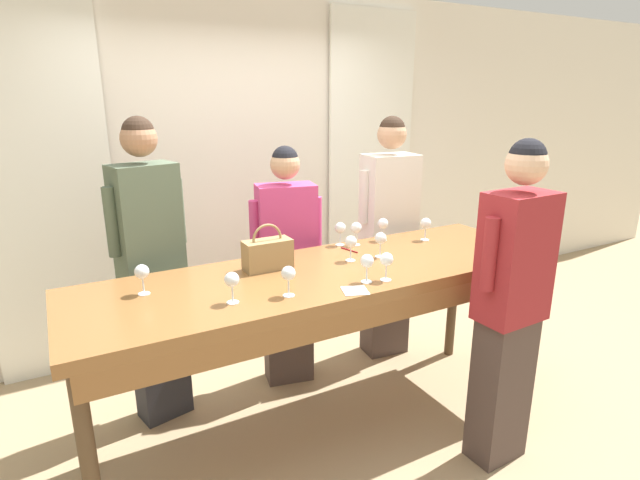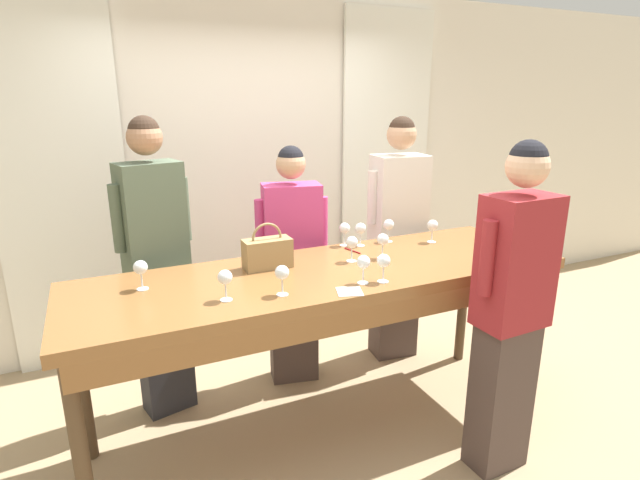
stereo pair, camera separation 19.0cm
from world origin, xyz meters
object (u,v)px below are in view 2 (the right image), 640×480
object	(u,v)px
wine_glass_center_mid	(384,262)
wine_glass_by_bottle	(361,229)
handbag	(267,252)
wine_glass_back_mid	(383,240)
wine_glass_near_host	(141,268)
guest_pink_top	(292,264)
host_pouring	(511,309)
wine_glass_front_left	(433,226)
guest_olive_jacket	(157,266)
wine_glass_front_mid	(282,273)
wine_glass_front_right	(352,243)
guest_cream_sweater	(397,238)
wine_bottle	(515,228)
tasting_bar	(328,287)
wine_glass_center_right	(363,263)
wine_glass_center_left	(389,226)
wine_glass_back_right	(225,278)
wine_glass_back_left	(345,229)

from	to	relation	value
wine_glass_center_mid	wine_glass_by_bottle	world-z (taller)	same
handbag	wine_glass_back_mid	size ratio (longest dim) A/B	1.76
wine_glass_near_host	guest_pink_top	size ratio (longest dim) A/B	0.09
wine_glass_center_mid	host_pouring	size ratio (longest dim) A/B	0.09
handbag	wine_glass_front_left	world-z (taller)	handbag
guest_olive_jacket	wine_glass_back_mid	bearing A→B (deg)	-26.12
wine_glass_front_mid	wine_glass_near_host	bearing A→B (deg)	149.33
wine_glass_front_mid	wine_glass_by_bottle	bearing A→B (deg)	36.79
handbag	wine_glass_front_right	world-z (taller)	handbag
wine_glass_center_mid	guest_cream_sweater	world-z (taller)	guest_cream_sweater
wine_glass_front_left	wine_glass_front_mid	size ratio (longest dim) A/B	1.00
wine_glass_front_right	guest_olive_jacket	world-z (taller)	guest_olive_jacket
wine_bottle	guest_pink_top	world-z (taller)	guest_pink_top
wine_glass_back_mid	host_pouring	distance (m)	0.81
tasting_bar	wine_glass_center_right	distance (m)	0.33
handbag	guest_olive_jacket	bearing A→B (deg)	139.32
wine_glass_center_right	guest_olive_jacket	bearing A→B (deg)	135.14
wine_glass_front_mid	wine_glass_front_right	bearing A→B (deg)	29.28
wine_glass_center_left	wine_glass_back_mid	bearing A→B (deg)	-128.00
wine_bottle	handbag	world-z (taller)	wine_bottle
wine_glass_front_right	guest_cream_sweater	size ratio (longest dim) A/B	0.08
wine_glass_front_left	guest_olive_jacket	world-z (taller)	guest_olive_jacket
wine_glass_center_mid	wine_glass_front_right	bearing A→B (deg)	88.64
wine_glass_back_right	wine_glass_near_host	size ratio (longest dim) A/B	1.00
wine_glass_center_right	wine_glass_back_right	distance (m)	0.70
wine_glass_center_right	wine_glass_by_bottle	distance (m)	0.67
wine_glass_front_left	guest_pink_top	xyz separation A→B (m)	(-0.81, 0.45, -0.29)
wine_glass_back_right	wine_glass_near_host	world-z (taller)	same
wine_glass_front_right	guest_olive_jacket	xyz separation A→B (m)	(-1.03, 0.57, -0.17)
wine_glass_front_mid	host_pouring	distance (m)	1.18
wine_glass_front_mid	wine_glass_back_mid	size ratio (longest dim) A/B	1.00
wine_glass_front_right	wine_glass_near_host	size ratio (longest dim) A/B	1.00
wine_glass_back_left	host_pouring	distance (m)	1.13
wine_glass_center_left	guest_pink_top	size ratio (longest dim) A/B	0.09
wine_glass_center_left	wine_glass_near_host	world-z (taller)	same
wine_glass_front_mid	guest_olive_jacket	bearing A→B (deg)	118.62
wine_glass_front_left	wine_glass_front_right	bearing A→B (deg)	-169.34
wine_bottle	wine_glass_front_left	size ratio (longest dim) A/B	2.14
handbag	guest_olive_jacket	world-z (taller)	guest_olive_jacket
handbag	wine_glass_front_mid	xyz separation A→B (m)	(-0.07, -0.41, 0.02)
guest_olive_jacket	wine_glass_near_host	bearing A→B (deg)	-104.15
tasting_bar	wine_glass_center_mid	xyz separation A→B (m)	(0.19, -0.27, 0.20)
wine_glass_front_right	wine_bottle	bearing A→B (deg)	-8.39
tasting_bar	host_pouring	bearing A→B (deg)	-40.97
wine_glass_back_right	wine_glass_near_host	distance (m)	0.47
tasting_bar	wine_glass_center_left	world-z (taller)	wine_glass_center_left
wine_glass_back_left	wine_glass_back_right	world-z (taller)	same
wine_glass_front_right	wine_glass_by_bottle	world-z (taller)	same
wine_glass_back_left	wine_glass_front_right	bearing A→B (deg)	-109.91
wine_glass_back_left	wine_bottle	bearing A→B (deg)	-24.96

